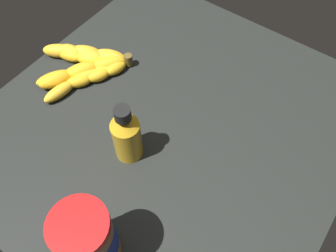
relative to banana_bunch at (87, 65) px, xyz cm
name	(u,v)px	position (x,y,z in cm)	size (l,w,h in cm)	color
ground_plane	(169,126)	(-25.04, 0.69, -3.28)	(75.08, 79.47, 3.31)	black
banana_bunch	(87,65)	(0.00, 0.00, 0.00)	(21.35, 22.24, 3.62)	gold
peanut_butter_jar	(88,240)	(-30.94, 30.57, 6.42)	(9.08, 9.08, 16.07)	#9E602D
honey_bottle	(127,135)	(-22.76, 11.64, 5.03)	(5.65, 5.65, 14.95)	gold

